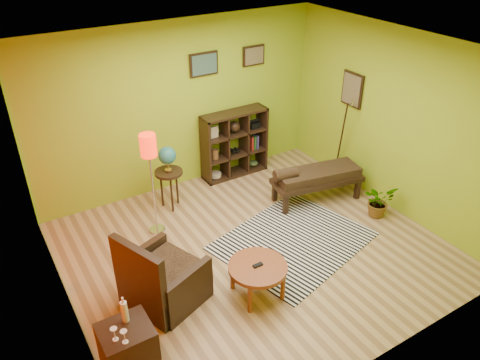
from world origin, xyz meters
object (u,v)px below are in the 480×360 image
globe_table (168,163)px  cube_shelf (235,144)px  coffee_table (258,270)px  bench (315,177)px  potted_plant (378,204)px  floor_lamp (149,155)px  armchair (162,281)px  side_cabinet (128,350)px

globe_table → cube_shelf: cube_shelf is taller
coffee_table → bench: size_ratio=0.47×
globe_table → bench: 2.38m
globe_table → cube_shelf: size_ratio=0.89×
potted_plant → floor_lamp: bearing=155.2°
cube_shelf → bench: (0.64, -1.45, -0.16)m
floor_lamp → cube_shelf: (1.91, 0.88, -0.68)m
armchair → floor_lamp: floor_lamp is taller
floor_lamp → bench: floor_lamp is taller
bench → potted_plant: bearing=-57.1°
coffee_table → globe_table: (-0.10, 2.38, 0.43)m
floor_lamp → potted_plant: bearing=-24.8°
bench → potted_plant: bench is taller
armchair → cube_shelf: size_ratio=0.90×
side_cabinet → cube_shelf: (3.11, 3.04, 0.29)m
armchair → side_cabinet: armchair is taller
floor_lamp → globe_table: size_ratio=1.48×
floor_lamp → bench: bearing=-12.5°
coffee_table → side_cabinet: 1.77m
coffee_table → floor_lamp: (-0.55, 1.90, 0.90)m
side_cabinet → potted_plant: size_ratio=1.77×
globe_table → cube_shelf: bearing=15.2°
side_cabinet → bench: size_ratio=0.60×
cube_shelf → potted_plant: 2.65m
cube_shelf → bench: size_ratio=0.77×
armchair → floor_lamp: size_ratio=0.68×
floor_lamp → globe_table: bearing=46.8°
armchair → floor_lamp: bearing=70.0°
coffee_table → armchair: size_ratio=0.68×
floor_lamp → armchair: bearing=-110.0°
side_cabinet → armchair: bearing=47.6°
globe_table → bench: globe_table is taller
side_cabinet → floor_lamp: floor_lamp is taller
coffee_table → armchair: bearing=154.4°
bench → floor_lamp: bearing=167.5°
globe_table → cube_shelf: 1.53m
coffee_table → armchair: armchair is taller
cube_shelf → side_cabinet: bearing=-135.7°
side_cabinet → globe_table: globe_table is taller
coffee_table → potted_plant: size_ratio=1.39×
armchair → potted_plant: (3.62, -0.05, -0.11)m
floor_lamp → potted_plant: size_ratio=3.01×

